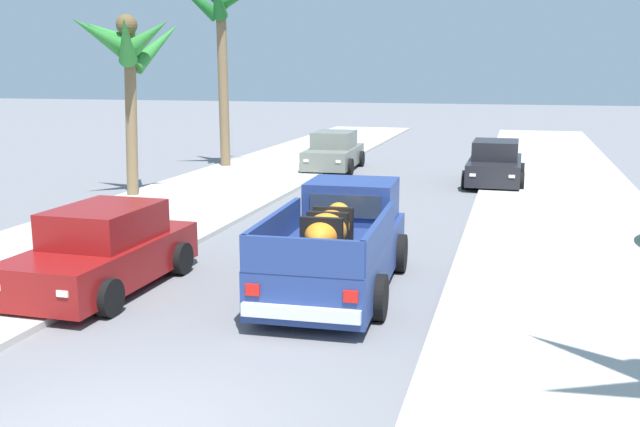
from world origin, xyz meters
TOP-DOWN VIEW (x-y plane):
  - sidewalk_left at (-5.44, 12.00)m, footprint 5.03×60.00m
  - sidewalk_right at (5.44, 12.00)m, footprint 5.03×60.00m
  - curb_left at (-4.33, 12.00)m, footprint 0.16×60.00m
  - curb_right at (4.33, 12.00)m, footprint 0.16×60.00m
  - pickup_truck at (0.98, 6.03)m, footprint 2.37×5.28m
  - car_left_near at (-3.13, 4.84)m, footprint 2.06×4.28m
  - car_right_near at (-3.03, 21.63)m, footprint 2.16×4.32m
  - car_right_mid at (3.35, 19.43)m, footprint 2.04×4.27m
  - palm_tree_left_fore at (-7.51, 13.80)m, footprint 3.21×3.83m
  - palm_tree_right_mid at (-7.40, 20.73)m, footprint 3.62×3.59m

SIDE VIEW (x-z plane):
  - curb_left at x=-4.33m, z-range 0.00..0.10m
  - curb_right at x=4.33m, z-range 0.00..0.10m
  - sidewalk_left at x=-5.44m, z-range 0.00..0.12m
  - sidewalk_right at x=5.44m, z-range 0.00..0.12m
  - car_left_near at x=-3.13m, z-range -0.06..1.48m
  - car_right_near at x=-3.03m, z-range -0.06..1.48m
  - car_right_mid at x=3.35m, z-range -0.06..1.48m
  - pickup_truck at x=0.98m, z-range -0.09..1.71m
  - palm_tree_left_fore at x=-7.51m, z-range 1.74..7.40m
  - palm_tree_right_mid at x=-7.40m, z-range 2.24..9.73m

